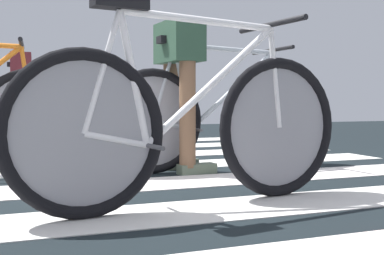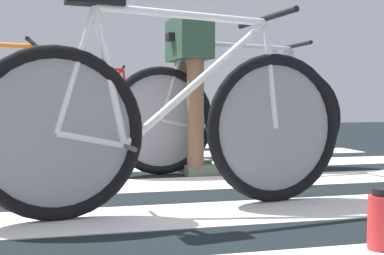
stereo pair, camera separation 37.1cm
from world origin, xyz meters
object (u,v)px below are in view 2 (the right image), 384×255
object	(u,v)px
water_bottle	(380,221)
cyclist_4_of_4	(57,85)
bicycle_2_of_4	(232,116)
bicycle_4_of_4	(85,109)
bicycle_1_of_4	(175,124)
cyclist_2_of_4	(190,74)

from	to	relation	value
water_bottle	cyclist_4_of_4	bearing A→B (deg)	105.12
bicycle_2_of_4	bicycle_4_of_4	distance (m)	2.81
bicycle_1_of_4	bicycle_2_of_4	size ratio (longest dim) A/B	1.00
bicycle_4_of_4	bicycle_2_of_4	bearing A→B (deg)	-67.11
bicycle_1_of_4	cyclist_4_of_4	world-z (taller)	cyclist_4_of_4
bicycle_1_of_4	cyclist_4_of_4	size ratio (longest dim) A/B	1.67
cyclist_2_of_4	water_bottle	xyz separation A→B (m)	(0.23, -1.79, -0.57)
bicycle_1_of_4	bicycle_4_of_4	xyz separation A→B (m)	(-0.35, 3.73, 0.00)
bicycle_2_of_4	cyclist_2_of_4	world-z (taller)	cyclist_2_of_4
cyclist_2_of_4	bicycle_4_of_4	size ratio (longest dim) A/B	0.60
bicycle_2_of_4	bicycle_4_of_4	world-z (taller)	same
water_bottle	bicycle_1_of_4	bearing A→B (deg)	127.16
bicycle_1_of_4	cyclist_2_of_4	distance (m)	1.15
bicycle_4_of_4	cyclist_4_of_4	size ratio (longest dim) A/B	1.68
bicycle_4_of_4	bicycle_1_of_4	bearing A→B (deg)	-81.97
cyclist_4_of_4	water_bottle	bearing A→B (deg)	-72.24
bicycle_4_of_4	cyclist_4_of_4	distance (m)	0.42
bicycle_2_of_4	cyclist_4_of_4	size ratio (longest dim) A/B	1.67
bicycle_2_of_4	bicycle_4_of_4	xyz separation A→B (m)	(-0.97, 2.64, 0.00)
bicycle_1_of_4	bicycle_2_of_4	world-z (taller)	same
bicycle_1_of_4	bicycle_4_of_4	bearing A→B (deg)	87.21
water_bottle	bicycle_4_of_4	bearing A→B (deg)	101.38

